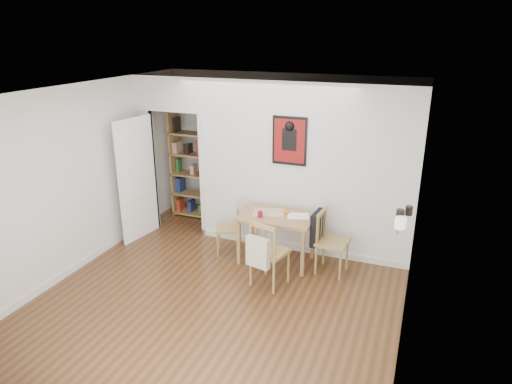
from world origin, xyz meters
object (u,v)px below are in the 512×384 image
at_px(fireplace, 401,265).
at_px(orange_fruit, 287,212).
at_px(chair_left, 228,229).
at_px(ceramic_jar_a, 400,214).
at_px(dining_table, 277,221).
at_px(chair_right, 331,242).
at_px(bookshelf, 194,165).
at_px(mantel_lamp, 400,224).
at_px(chair_front, 269,252).
at_px(red_glass, 260,214).
at_px(notebook, 298,216).
at_px(ceramic_jar_b, 409,211).

distance_m(fireplace, orange_fruit, 1.83).
xyz_separation_m(chair_left, ceramic_jar_a, (2.50, -0.53, 0.82)).
xyz_separation_m(dining_table, chair_right, (0.82, -0.03, -0.18)).
height_order(bookshelf, mantel_lamp, bookshelf).
distance_m(dining_table, fireplace, 1.91).
distance_m(chair_front, fireplace, 1.68).
distance_m(red_glass, mantel_lamp, 2.17).
distance_m(chair_right, notebook, 0.59).
bearing_deg(chair_right, chair_left, 179.03).
xyz_separation_m(red_glass, notebook, (0.50, 0.22, -0.04)).
relative_size(chair_front, orange_fruit, 13.49).
xyz_separation_m(chair_left, mantel_lamp, (2.53, -0.99, 0.89)).
bearing_deg(chair_front, ceramic_jar_a, 4.67).
xyz_separation_m(fireplace, red_glass, (-2.00, 0.51, 0.17)).
bearing_deg(notebook, bookshelf, 154.06).
bearing_deg(red_glass, ceramic_jar_a, -11.34).
height_order(chair_left, mantel_lamp, mantel_lamp).
xyz_separation_m(notebook, ceramic_jar_a, (1.41, -0.60, 0.47)).
height_order(dining_table, mantel_lamp, mantel_lamp).
bearing_deg(mantel_lamp, chair_front, 168.79).
xyz_separation_m(orange_fruit, notebook, (0.17, -0.02, -0.03)).
relative_size(orange_fruit, notebook, 0.23).
bearing_deg(mantel_lamp, bookshelf, 149.85).
height_order(chair_right, red_glass, chair_right).
height_order(red_glass, ceramic_jar_b, ceramic_jar_b).
bearing_deg(chair_front, dining_table, 100.32).
bearing_deg(orange_fruit, fireplace, -24.10).
distance_m(ceramic_jar_a, ceramic_jar_b, 0.18).
bearing_deg(orange_fruit, mantel_lamp, -33.55).
xyz_separation_m(orange_fruit, ceramic_jar_a, (1.58, -0.62, 0.44)).
distance_m(chair_left, notebook, 1.14).
bearing_deg(red_glass, bookshelf, 143.27).
distance_m(orange_fruit, notebook, 0.17).
xyz_separation_m(chair_right, notebook, (-0.52, 0.09, 0.27)).
bearing_deg(chair_left, chair_front, -36.32).
bearing_deg(chair_left, mantel_lamp, -21.32).
distance_m(orange_fruit, ceramic_jar_b, 1.79).
relative_size(mantel_lamp, ceramic_jar_a, 1.70).
xyz_separation_m(dining_table, red_glass, (-0.20, -0.15, 0.14)).
bearing_deg(dining_table, mantel_lamp, -29.49).
xyz_separation_m(fireplace, ceramic_jar_b, (0.01, 0.28, 0.60)).
xyz_separation_m(chair_left, bookshelf, (-1.19, 1.18, 0.58)).
relative_size(chair_left, notebook, 2.57).
xyz_separation_m(dining_table, ceramic_jar_b, (1.80, -0.38, 0.57)).
relative_size(chair_left, fireplace, 0.63).
bearing_deg(orange_fruit, chair_left, -174.71).
xyz_separation_m(red_glass, ceramic_jar_b, (2.00, -0.23, 0.43)).
height_order(dining_table, chair_front, chair_front).
bearing_deg(fireplace, red_glass, 165.67).
height_order(bookshelf, notebook, bookshelf).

